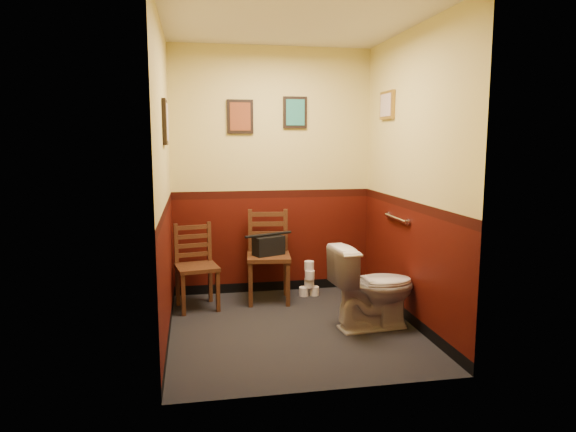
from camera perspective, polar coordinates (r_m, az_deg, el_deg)
name	(u,v)px	position (r m, az deg, el deg)	size (l,w,h in m)	color
floor	(293,328)	(4.80, 0.55, -12.34)	(2.20, 2.40, 0.00)	black
ceiling	(293,20)	(4.60, 0.61, 20.98)	(2.20, 2.40, 0.00)	silver
wall_back	(272,172)	(5.68, -1.74, 4.88)	(2.20, 2.70, 0.00)	#3A0B06
wall_front	(329,195)	(3.33, 4.53, 2.36)	(2.20, 2.70, 0.00)	#3A0B06
wall_left	(164,182)	(4.42, -13.58, 3.64)	(2.40, 2.70, 0.00)	#3A0B06
wall_right	(411,179)	(4.83, 13.53, 4.03)	(2.40, 2.70, 0.00)	#3A0B06
grab_bar	(396,218)	(5.09, 11.92, -0.24)	(0.05, 0.56, 0.06)	silver
framed_print_back_a	(240,117)	(5.61, -5.34, 10.94)	(0.28, 0.04, 0.36)	black
framed_print_back_b	(295,112)	(5.70, 0.79, 11.43)	(0.26, 0.04, 0.34)	black
framed_print_left	(165,122)	(4.51, -13.47, 10.09)	(0.04, 0.30, 0.38)	black
framed_print_right	(387,105)	(5.38, 10.94, 12.00)	(0.04, 0.34, 0.28)	olive
toilet	(373,287)	(4.76, 9.44, -7.82)	(0.43, 0.77, 0.76)	white
toilet_brush	(395,320)	(4.90, 11.77, -11.25)	(0.11, 0.11, 0.40)	silver
chair_left	(196,266)	(5.32, -10.18, -5.53)	(0.47, 0.47, 0.86)	#562F19
chair_right	(268,256)	(5.48, -2.18, -4.44)	(0.50, 0.50, 0.96)	#562F19
handbag	(269,245)	(5.41, -2.18, -3.29)	(0.36, 0.27, 0.23)	black
tp_stack	(309,281)	(5.69, 2.37, -7.24)	(0.22, 0.14, 0.39)	silver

